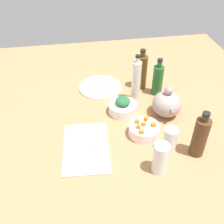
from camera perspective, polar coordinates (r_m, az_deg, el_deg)
name	(u,v)px	position (r cm, az deg, el deg)	size (l,w,h in cm)	color
tabletop	(112,122)	(138.87, 0.00, -2.09)	(190.00, 190.00, 3.00)	#AA784E
cutting_board	(86,148)	(123.43, -5.54, -7.54)	(31.36, 20.37, 1.00)	silver
plate_tofu	(100,87)	(160.94, -2.53, 5.30)	(25.06, 25.06, 1.20)	white
bowl_greens	(123,108)	(141.09, 2.28, 0.85)	(14.75, 14.75, 5.37)	white
bowl_carrots	(144,130)	(128.90, 6.80, -3.84)	(14.68, 14.68, 5.36)	white
teapot	(167,104)	(140.02, 11.55, 1.70)	(16.90, 14.97, 16.83)	#A0918B
bottle_0	(158,79)	(153.76, 9.66, 6.80)	(5.90, 5.90, 21.94)	#1B5C25
bottle_1	(141,71)	(157.56, 6.26, 8.55)	(6.31, 6.31, 24.11)	#523611
bottle_2	(136,81)	(145.10, 5.14, 6.52)	(4.86, 4.86, 27.51)	silver
bottle_3	(200,137)	(120.26, 18.13, -4.99)	(6.36, 6.36, 22.96)	#4B311C
drinking_glass_0	(160,158)	(111.48, 10.20, -9.62)	(6.42, 6.42, 14.36)	white
drinking_glass_1	(170,140)	(121.21, 12.19, -5.77)	(6.16, 6.16, 12.17)	white
carrot_cube_0	(144,124)	(126.84, 6.78, -2.51)	(1.80, 1.80, 1.80)	orange
carrot_cube_1	(137,121)	(127.89, 5.34, -1.96)	(1.80, 1.80, 1.80)	orange
carrot_cube_2	(138,126)	(125.20, 5.61, -3.06)	(1.80, 1.80, 1.80)	orange
carrot_cube_3	(146,119)	(129.86, 7.22, -1.39)	(1.80, 1.80, 1.80)	orange
carrot_cube_4	(153,125)	(126.99, 8.77, -2.67)	(1.80, 1.80, 1.80)	orange
carrot_cube_5	(142,132)	(122.78, 6.28, -4.14)	(1.80, 1.80, 1.80)	orange
chopped_greens_mound	(123,101)	(138.29, 2.33, 2.36)	(8.27, 7.63, 3.89)	#266034
tofu_cube_0	(104,80)	(164.31, -1.74, 6.80)	(2.20, 2.20, 2.20)	white
tofu_cube_1	(92,83)	(161.98, -4.33, 6.18)	(2.20, 2.20, 2.20)	#EBF6CD
tofu_cube_2	(99,87)	(158.08, -2.83, 5.34)	(2.20, 2.20, 2.20)	white
tofu_cube_3	(106,85)	(159.99, -1.18, 5.84)	(2.20, 2.20, 2.20)	white
tofu_cube_4	(98,81)	(163.91, -2.98, 6.68)	(2.20, 2.20, 2.20)	white
tofu_cube_5	(91,86)	(158.80, -4.44, 5.44)	(2.20, 2.20, 2.20)	white
tofu_cube_6	(105,88)	(156.91, -1.47, 5.10)	(2.20, 2.20, 2.20)	white
dumpling_0	(93,152)	(119.14, -4.12, -8.46)	(4.87, 4.19, 2.29)	beige
dumpling_1	(78,134)	(127.81, -7.27, -4.74)	(5.87, 5.26, 2.05)	beige
dumpling_2	(74,148)	(121.49, -8.04, -7.51)	(4.99, 4.32, 2.70)	beige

